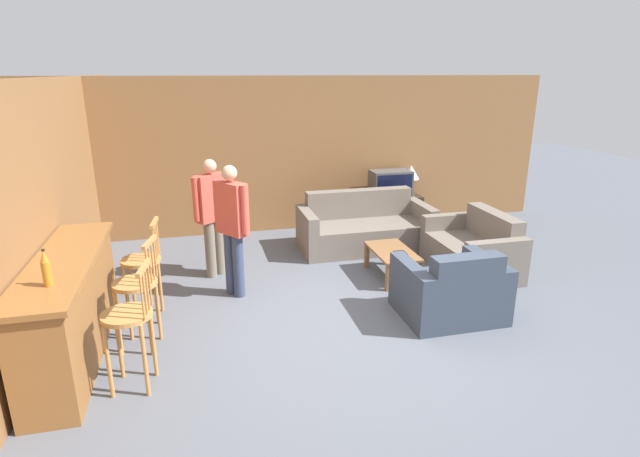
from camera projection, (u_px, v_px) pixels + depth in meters
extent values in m
plane|color=#565B66|center=(353.00, 324.00, 5.51)|extent=(24.00, 24.00, 0.00)
cube|color=olive|center=(290.00, 155.00, 8.49)|extent=(9.40, 0.08, 2.60)
cube|color=olive|center=(53.00, 198.00, 5.61)|extent=(0.08, 8.65, 2.60)
cube|color=brown|center=(72.00, 311.00, 4.76)|extent=(0.47, 2.26, 0.96)
cube|color=brown|center=(63.00, 261.00, 4.61)|extent=(0.55, 2.32, 0.05)
cylinder|color=#B77F42|center=(127.00, 315.00, 4.21)|extent=(0.49, 0.49, 0.04)
cylinder|color=#B77F42|center=(119.00, 344.00, 4.45)|extent=(0.04, 0.04, 0.68)
cylinder|color=#B77F42|center=(108.00, 362.00, 4.17)|extent=(0.04, 0.04, 0.68)
cylinder|color=#B77F42|center=(153.00, 342.00, 4.47)|extent=(0.04, 0.04, 0.68)
cylinder|color=#B77F42|center=(145.00, 361.00, 4.19)|extent=(0.04, 0.04, 0.68)
cylinder|color=#B77F42|center=(150.00, 285.00, 4.29)|extent=(0.02, 0.02, 0.38)
cylinder|color=#B77F42|center=(147.00, 289.00, 4.21)|extent=(0.02, 0.02, 0.38)
cylinder|color=#B77F42|center=(145.00, 294.00, 4.12)|extent=(0.02, 0.02, 0.38)
cylinder|color=#B77F42|center=(142.00, 298.00, 4.04)|extent=(0.02, 0.02, 0.38)
cube|color=#B77F42|center=(143.00, 268.00, 4.10)|extent=(0.09, 0.36, 0.04)
cylinder|color=#B77F42|center=(135.00, 283.00, 4.84)|extent=(0.51, 0.51, 0.04)
cylinder|color=#B77F42|center=(129.00, 310.00, 5.08)|extent=(0.04, 0.04, 0.68)
cylinder|color=#B77F42|center=(118.00, 324.00, 4.80)|extent=(0.04, 0.04, 0.68)
cylinder|color=#B77F42|center=(158.00, 310.00, 5.09)|extent=(0.04, 0.04, 0.68)
cylinder|color=#B77F42|center=(150.00, 324.00, 4.81)|extent=(0.04, 0.04, 0.68)
cylinder|color=#B77F42|center=(155.00, 258.00, 4.90)|extent=(0.02, 0.02, 0.38)
cylinder|color=#B77F42|center=(153.00, 262.00, 4.82)|extent=(0.02, 0.02, 0.38)
cylinder|color=#B77F42|center=(150.00, 265.00, 4.74)|extent=(0.02, 0.02, 0.38)
cylinder|color=#B77F42|center=(147.00, 268.00, 4.66)|extent=(0.02, 0.02, 0.38)
cube|color=#B77F42|center=(149.00, 242.00, 4.72)|extent=(0.11, 0.36, 0.04)
cylinder|color=#B77F42|center=(141.00, 260.00, 5.43)|extent=(0.46, 0.46, 0.04)
cylinder|color=#B77F42|center=(133.00, 286.00, 5.66)|extent=(0.04, 0.04, 0.68)
cylinder|color=#B77F42|center=(127.00, 297.00, 5.38)|extent=(0.04, 0.04, 0.68)
cylinder|color=#B77F42|center=(160.00, 284.00, 5.70)|extent=(0.04, 0.04, 0.68)
cylinder|color=#B77F42|center=(156.00, 295.00, 5.42)|extent=(0.04, 0.04, 0.68)
cylinder|color=#B77F42|center=(158.00, 238.00, 5.52)|extent=(0.02, 0.02, 0.38)
cylinder|color=#B77F42|center=(157.00, 240.00, 5.44)|extent=(0.02, 0.02, 0.38)
cylinder|color=#B77F42|center=(155.00, 243.00, 5.35)|extent=(0.02, 0.02, 0.38)
cylinder|color=#B77F42|center=(154.00, 245.00, 5.27)|extent=(0.02, 0.02, 0.38)
cube|color=#B77F42|center=(154.00, 223.00, 5.33)|extent=(0.07, 0.36, 0.04)
cube|color=#70665B|center=(365.00, 235.00, 7.81)|extent=(1.72, 0.95, 0.42)
cube|color=#70665B|center=(359.00, 203.00, 8.02)|extent=(1.72, 0.22, 0.44)
cube|color=#70665B|center=(307.00, 232.00, 7.56)|extent=(0.16, 0.95, 0.66)
cube|color=#70665B|center=(421.00, 224.00, 7.99)|extent=(0.16, 0.95, 0.66)
cube|color=#384251|center=(448.00, 297.00, 5.66)|extent=(0.77, 0.90, 0.42)
cube|color=#384251|center=(467.00, 275.00, 5.22)|extent=(0.77, 0.22, 0.42)
cube|color=#384251|center=(486.00, 284.00, 5.73)|extent=(0.16, 0.90, 0.65)
cube|color=#384251|center=(411.00, 293.00, 5.52)|extent=(0.16, 0.90, 0.65)
cube|color=#70665B|center=(470.00, 256.00, 6.93)|extent=(0.87, 1.09, 0.42)
cube|color=#70665B|center=(494.00, 226.00, 6.89)|extent=(0.22, 1.09, 0.40)
cube|color=#70665B|center=(449.00, 235.00, 7.48)|extent=(0.87, 0.16, 0.64)
cube|color=#70665B|center=(496.00, 265.00, 6.32)|extent=(0.87, 0.16, 0.64)
cube|color=brown|center=(392.00, 251.00, 6.66)|extent=(0.50, 0.90, 0.04)
cube|color=brown|center=(388.00, 278.00, 6.29)|extent=(0.06, 0.06, 0.35)
cube|color=brown|center=(419.00, 275.00, 6.39)|extent=(0.06, 0.06, 0.35)
cube|color=brown|center=(367.00, 256.00, 7.05)|extent=(0.06, 0.06, 0.35)
cube|color=brown|center=(395.00, 253.00, 7.14)|extent=(0.06, 0.06, 0.35)
cube|color=#2D2319|center=(389.00, 212.00, 8.86)|extent=(1.08, 0.48, 0.56)
cube|color=#4C4C4C|center=(391.00, 183.00, 8.71)|extent=(0.70, 0.41, 0.46)
cube|color=black|center=(395.00, 186.00, 8.51)|extent=(0.63, 0.01, 0.39)
cylinder|color=#B27A23|center=(47.00, 274.00, 3.99)|extent=(0.07, 0.07, 0.21)
cone|color=#B27A23|center=(44.00, 256.00, 3.94)|extent=(0.07, 0.07, 0.09)
cylinder|color=black|center=(43.00, 250.00, 3.93)|extent=(0.03, 0.03, 0.02)
cube|color=black|center=(400.00, 253.00, 6.51)|extent=(0.15, 0.17, 0.02)
cylinder|color=brown|center=(410.00, 194.00, 8.86)|extent=(0.16, 0.16, 0.02)
cylinder|color=brown|center=(410.00, 186.00, 8.81)|extent=(0.03, 0.03, 0.27)
cone|color=silver|center=(411.00, 172.00, 8.74)|extent=(0.30, 0.30, 0.24)
cylinder|color=#756B5B|center=(220.00, 246.00, 6.78)|extent=(0.14, 0.14, 0.78)
cylinder|color=#756B5B|center=(210.00, 249.00, 6.66)|extent=(0.14, 0.14, 0.78)
cube|color=#CC4C3D|center=(212.00, 198.00, 6.51)|extent=(0.47, 0.41, 0.62)
cylinder|color=#CC4C3D|center=(226.00, 192.00, 6.69)|extent=(0.09, 0.09, 0.57)
cylinder|color=#CC4C3D|center=(196.00, 199.00, 6.32)|extent=(0.09, 0.09, 0.57)
sphere|color=tan|center=(209.00, 166.00, 6.39)|extent=(0.18, 0.18, 0.18)
cylinder|color=#384260|center=(230.00, 263.00, 6.17)|extent=(0.14, 0.14, 0.80)
cylinder|color=#384260|center=(238.00, 266.00, 6.08)|extent=(0.14, 0.14, 0.80)
cube|color=#CC4C3D|center=(231.00, 208.00, 5.91)|extent=(0.39, 0.46, 0.63)
cylinder|color=#CC4C3D|center=(218.00, 203.00, 6.05)|extent=(0.09, 0.09, 0.58)
cylinder|color=#CC4C3D|center=(245.00, 210.00, 5.75)|extent=(0.09, 0.09, 0.58)
sphere|color=tan|center=(229.00, 173.00, 5.78)|extent=(0.18, 0.18, 0.18)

